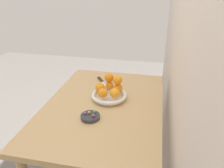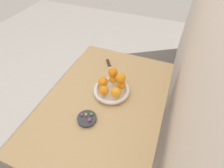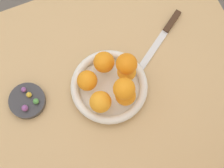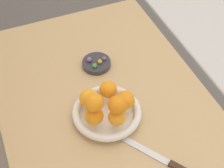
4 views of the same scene
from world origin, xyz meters
name	(u,v)px [view 1 (image 1 of 4)]	position (x,y,z in m)	size (l,w,h in m)	color
wall_back	(188,29)	(0.00, 0.46, 1.25)	(4.00, 0.05, 2.50)	beige
dining_table	(104,115)	(0.00, 0.00, 0.65)	(1.10, 0.76, 0.74)	tan
fruit_bowl	(109,96)	(-0.08, 0.02, 0.76)	(0.24, 0.24, 0.04)	white
candy_dish	(90,117)	(0.18, -0.04, 0.75)	(0.11, 0.11, 0.02)	#333338
orange_0	(115,93)	(-0.03, 0.07, 0.81)	(0.07, 0.07, 0.07)	orange
orange_1	(118,88)	(-0.11, 0.08, 0.81)	(0.06, 0.06, 0.06)	orange
orange_2	(110,86)	(-0.14, 0.01, 0.81)	(0.06, 0.06, 0.06)	orange
orange_3	(100,88)	(-0.09, -0.05, 0.81)	(0.07, 0.07, 0.07)	orange
orange_4	(103,93)	(-0.02, -0.01, 0.81)	(0.06, 0.06, 0.06)	orange
orange_5	(118,80)	(-0.10, 0.07, 0.88)	(0.06, 0.06, 0.06)	orange
orange_6	(109,78)	(-0.14, 0.01, 0.87)	(0.06, 0.06, 0.06)	orange
candy_ball_0	(89,112)	(0.17, -0.05, 0.77)	(0.02, 0.02, 0.02)	gold
candy_ball_1	(94,112)	(0.15, -0.02, 0.77)	(0.02, 0.02, 0.02)	#4C9947
candy_ball_2	(94,115)	(0.19, -0.01, 0.77)	(0.02, 0.02, 0.02)	#8C4C99
candy_ball_3	(85,113)	(0.18, -0.07, 0.77)	(0.02, 0.02, 0.02)	#8C4C99
knife	(103,83)	(-0.31, -0.08, 0.75)	(0.23, 0.16, 0.01)	#3F2819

